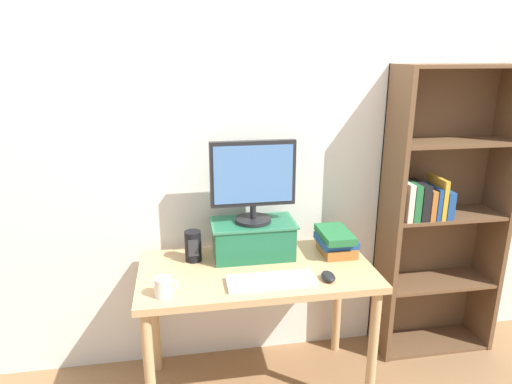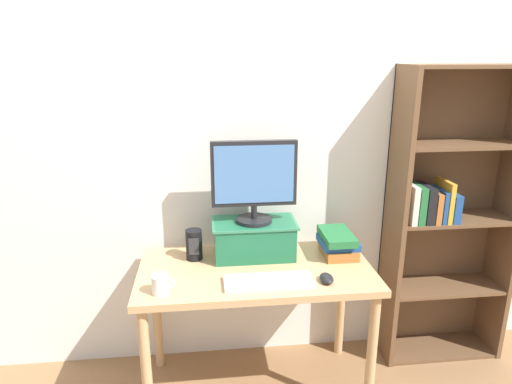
% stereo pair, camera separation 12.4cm
% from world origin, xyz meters
% --- Properties ---
extents(back_wall, '(7.00, 0.08, 2.60)m').
position_xyz_m(back_wall, '(0.00, 0.40, 1.30)').
color(back_wall, silver).
rests_on(back_wall, ground_plane).
extents(desk, '(1.20, 0.62, 0.74)m').
position_xyz_m(desk, '(0.00, 0.00, 0.64)').
color(desk, tan).
rests_on(desk, ground_plane).
extents(bookshelf_unit, '(0.72, 0.28, 1.74)m').
position_xyz_m(bookshelf_unit, '(1.14, 0.24, 0.89)').
color(bookshelf_unit, brown).
rests_on(bookshelf_unit, ground_plane).
extents(riser_box, '(0.45, 0.26, 0.20)m').
position_xyz_m(riser_box, '(0.01, 0.15, 0.84)').
color(riser_box, '#1E6642').
rests_on(riser_box, desk).
extents(computer_monitor, '(0.45, 0.19, 0.44)m').
position_xyz_m(computer_monitor, '(0.01, 0.15, 1.17)').
color(computer_monitor, black).
rests_on(computer_monitor, riser_box).
extents(keyboard, '(0.43, 0.15, 0.02)m').
position_xyz_m(keyboard, '(0.04, -0.17, 0.75)').
color(keyboard, silver).
rests_on(keyboard, desk).
extents(computer_mouse, '(0.06, 0.10, 0.04)m').
position_xyz_m(computer_mouse, '(0.32, -0.18, 0.76)').
color(computer_mouse, black).
rests_on(computer_mouse, desk).
extents(book_stack, '(0.19, 0.26, 0.13)m').
position_xyz_m(book_stack, '(0.46, 0.11, 0.81)').
color(book_stack, '#AD662D').
rests_on(book_stack, desk).
extents(coffee_mug, '(0.11, 0.08, 0.09)m').
position_xyz_m(coffee_mug, '(-0.46, -0.21, 0.78)').
color(coffee_mug, white).
rests_on(coffee_mug, desk).
extents(desk_speaker, '(0.09, 0.09, 0.16)m').
position_xyz_m(desk_speaker, '(-0.32, 0.15, 0.82)').
color(desk_speaker, black).
rests_on(desk_speaker, desk).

